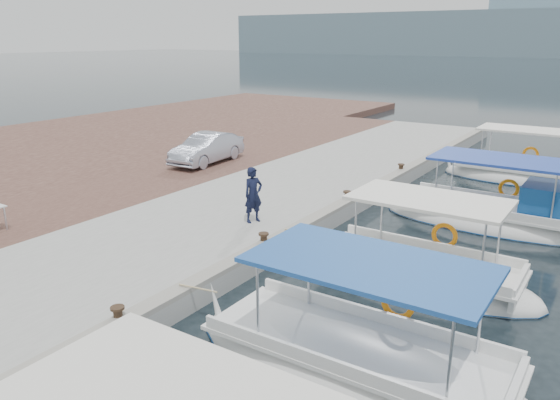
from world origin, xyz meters
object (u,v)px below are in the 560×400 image
object	(u,v)px
fishing_caique_d	(492,220)
fisherman	(253,195)
fishing_caique_c	(417,278)
fishing_caique_b	(356,367)
fishing_caique_e	(516,178)
parked_car	(207,148)

from	to	relation	value
fishing_caique_d	fisherman	xyz separation A→B (m)	(-5.84, -5.13, 1.15)
fishing_caique_c	fishing_caique_d	world-z (taller)	same
fishing_caique_b	fishing_caique_d	size ratio (longest dim) A/B	0.99
fishing_caique_b	fishing_caique_d	bearing A→B (deg)	89.19
fishing_caique_e	fishing_caique_b	bearing A→B (deg)	-88.71
fishing_caique_d	fisherman	bearing A→B (deg)	-138.71
fishing_caique_d	fishing_caique_e	world-z (taller)	same
fishing_caique_c	fishing_caique_e	world-z (taller)	same
fishing_caique_d	parked_car	world-z (taller)	fishing_caique_d
fishing_caique_e	fisherman	xyz separation A→B (m)	(-5.34, -11.74, 1.22)
fishing_caique_d	fisherman	world-z (taller)	fishing_caique_d
fishing_caique_c	parked_car	distance (m)	13.21
fishing_caique_c	fisherman	bearing A→B (deg)	175.60
fishing_caique_b	fishing_caique_d	world-z (taller)	same
fishing_caique_d	fishing_caique_e	size ratio (longest dim) A/B	1.13
parked_car	fishing_caique_b	bearing A→B (deg)	-43.73
fishing_caique_b	fishing_caique_e	distance (m)	16.46
fishing_caique_e	parked_car	world-z (taller)	fishing_caique_e
fishing_caique_b	fisherman	bearing A→B (deg)	140.42
fishing_caique_e	parked_car	distance (m)	13.44
parked_car	fishing_caique_c	bearing A→B (deg)	-30.30
fishing_caique_b	fishing_caique_e	world-z (taller)	same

